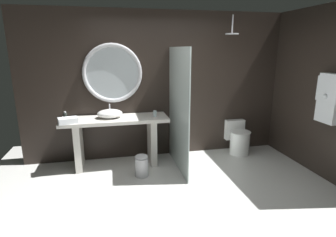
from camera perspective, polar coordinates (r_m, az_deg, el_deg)
The scene contains 14 objects.
ground_plane at distance 3.60m, azimuth 4.05°, elevation -18.35°, with size 5.76×5.76×0.00m, color silver.
back_wall_panel at distance 4.92m, azimuth -1.90°, elevation 6.92°, with size 4.80×0.10×2.60m, color black.
side_wall_right at distance 4.92m, azimuth 29.02°, elevation 5.10°, with size 0.10×2.47×2.60m, color black.
vanity_counter at distance 4.65m, azimuth -10.96°, elevation -3.12°, with size 1.76×0.58×0.84m.
vessel_sink at distance 4.58m, azimuth -12.20°, elevation 1.03°, with size 0.42×0.34×0.21m.
tumbler_cup at distance 4.57m, azimuth -2.80°, elevation 1.05°, with size 0.06×0.06×0.10m, color silver.
soap_dispenser at distance 4.59m, azimuth -20.90°, elevation 0.38°, with size 0.06×0.06×0.15m.
round_wall_mirror at distance 4.72m, azimuth -11.64°, elevation 9.33°, with size 1.00×0.07×1.00m.
shower_glass_panel at distance 4.36m, azimuth 2.20°, elevation 1.79°, with size 0.02×1.26×1.98m, color silver.
rain_shower_head at distance 4.85m, azimuth 13.38°, elevation 17.29°, with size 0.22×0.22×0.32m.
hanging_bathrobe at distance 4.53m, azimuth 30.98°, elevation 3.95°, with size 0.20×0.49×0.78m.
toilet at distance 5.35m, azimuth 14.64°, elevation -4.19°, with size 0.38×0.54×0.61m.
waste_bin at distance 4.30m, azimuth -5.60°, elevation -9.83°, with size 0.21×0.21×0.36m.
folded_hand_towel at distance 4.43m, azimuth -20.41°, elevation -0.40°, with size 0.28×0.18×0.09m, color white.
Camera 1 is at (-0.88, -2.89, 1.96)m, focal length 28.81 mm.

